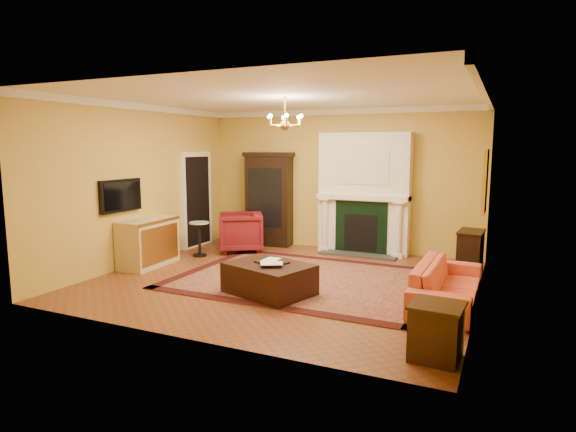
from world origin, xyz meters
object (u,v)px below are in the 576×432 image
Objects in this scene: commode at (148,243)px; end_table at (436,333)px; leather_ottoman at (269,278)px; coral_sofa at (448,277)px; console_table at (470,253)px; wingback_armchair at (240,230)px; pedestal_table at (199,236)px; china_cabinet at (269,201)px.

commode is 5.78m from end_table.
leather_ottoman is at bearing 153.95° from end_table.
coral_sofa is at bearing -3.12° from commode.
console_table is (5.51, 1.90, -0.07)m from commode.
console_table reaches higher than leather_ottoman.
coral_sofa reaches higher than console_table.
leather_ottoman is at bearing -132.78° from console_table.
wingback_armchair is 0.92m from pedestal_table.
coral_sofa is at bearing 31.18° from leather_ottoman.
commode reaches higher than coral_sofa.
wingback_armchair is at bearing -112.56° from china_cabinet.
wingback_armchair is 4.58m from console_table.
pedestal_table is 0.58× the size of leather_ottoman.
end_table is at bearing -53.40° from china_cabinet.
china_cabinet is at bearing 134.11° from leather_ottoman.
console_table is (5.10, 0.84, -0.04)m from pedestal_table.
leather_ottoman is (-2.60, 1.27, -0.04)m from end_table.
console_table is at bearing 60.96° from leather_ottoman.
pedestal_table reaches higher than end_table.
pedestal_table is 0.96× the size of console_table.
wingback_armchair is at bearing 140.59° from end_table.
console_table is at bearing 9.39° from pedestal_table.
leather_ottoman is (-2.66, -2.53, -0.13)m from console_table.
wingback_armchair is 3.12m from leather_ottoman.
leather_ottoman is (2.85, -0.63, -0.20)m from commode.
commode is at bearing 160.74° from end_table.
wingback_armchair reaches higher than leather_ottoman.
end_table is at bearing -30.40° from pedestal_table.
china_cabinet is 2.98m from commode.
china_cabinet reaches higher than pedestal_table.
pedestal_table is at bearing 78.63° from coral_sofa.
leather_ottoman is at bearing -69.62° from china_cabinet.
coral_sofa is 3.58× the size of end_table.
pedestal_table is 1.24× the size of end_table.
commode reaches higher than end_table.
leather_ottoman is at bearing -34.64° from pedestal_table.
pedestal_table is 0.35× the size of coral_sofa.
wingback_armchair is at bearing 145.55° from leather_ottoman.
wingback_armchair reaches higher than pedestal_table.
wingback_armchair is 0.75× the size of leather_ottoman.
coral_sofa is at bearing -12.26° from pedestal_table.
coral_sofa is 2.76× the size of console_table.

